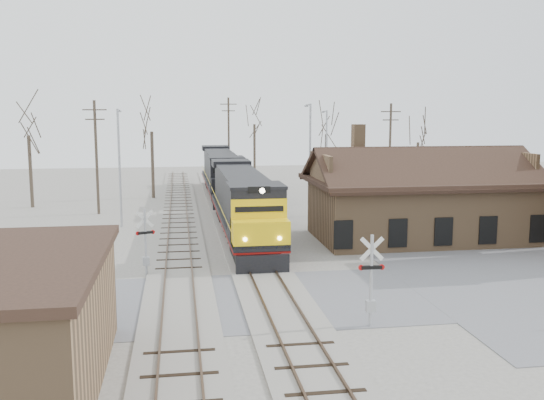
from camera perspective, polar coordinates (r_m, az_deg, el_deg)
The scene contains 20 objects.
ground at distance 29.02m, azimuth 0.30°, elevation -9.30°, with size 140.00×140.00×0.00m, color #A39E93.
road at distance 29.01m, azimuth 0.30°, elevation -9.27°, with size 60.00×9.00×0.03m, color slate.
track_main at distance 43.42m, azimuth -2.83°, elevation -3.25°, with size 3.40×90.00×0.24m.
track_siding at distance 43.19m, azimuth -8.79°, elevation -3.40°, with size 3.40×90.00×0.24m.
depot at distance 43.05m, azimuth 13.65°, elevation -0.41°, with size 15.20×9.31×7.90m.
locomotive_lead at distance 42.20m, azimuth -2.74°, elevation -0.28°, with size 3.15×21.12×4.69m.
locomotive_trailing at distance 63.36m, azimuth -4.80°, elevation 2.60°, with size 3.15×21.12×4.44m.
crossbuck_near at distance 25.29m, azimuth 9.31°, elevation -7.77°, with size 1.10×0.29×3.86m.
crossbuck_far at distance 33.17m, azimuth -11.80°, elevation -4.10°, with size 1.01×0.42×3.66m.
streetlight_a at distance 47.48m, azimuth -14.16°, elevation 3.55°, with size 0.25×2.04×8.98m.
streetlight_b at distance 50.79m, azimuth 3.57°, elevation 4.35°, with size 0.25×2.04×9.42m.
streetlight_c at distance 61.76m, azimuth 5.10°, elevation 4.79°, with size 0.25×2.04×8.88m.
utility_pole_a at distance 53.83m, azimuth -16.20°, elevation 4.07°, with size 2.00×0.24×9.71m.
utility_pole_b at distance 74.22m, azimuth -4.09°, elevation 5.76°, with size 2.00×0.24×10.42m.
utility_pole_c at distance 60.55m, azimuth 11.03°, elevation 4.61°, with size 2.00×0.24×9.54m.
tree_a at distance 59.49m, azimuth -22.00°, elevation 6.70°, with size 4.41×4.41×10.81m.
tree_b at distance 62.55m, azimuth -11.29°, elevation 7.35°, with size 4.50×4.50×11.03m.
tree_c at distance 78.85m, azimuth -1.67°, elevation 8.00°, with size 4.75×4.75×11.63m.
tree_d at distance 71.54m, azimuth 5.14°, elevation 7.00°, with size 4.08×4.08×10.01m.
tree_e at distance 67.74m, azimuth 13.61°, elevation 6.03°, with size 3.62×3.62×8.88m.
Camera 1 is at (-4.38, -27.30, 8.81)m, focal length 40.00 mm.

